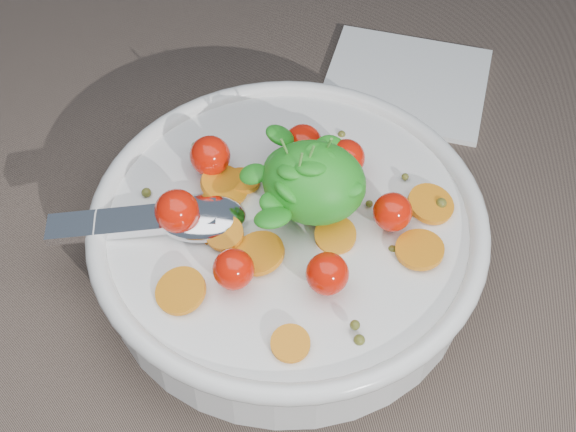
# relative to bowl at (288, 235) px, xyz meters

# --- Properties ---
(ground) EXTENTS (6.00, 6.00, 0.00)m
(ground) POSITION_rel_bowl_xyz_m (0.00, -0.01, -0.04)
(ground) COLOR #6D5B4E
(ground) RESTS_ON ground
(bowl) EXTENTS (0.33, 0.30, 0.13)m
(bowl) POSITION_rel_bowl_xyz_m (0.00, 0.00, 0.00)
(bowl) COLOR white
(bowl) RESTS_ON ground
(napkin) EXTENTS (0.15, 0.13, 0.01)m
(napkin) POSITION_rel_bowl_xyz_m (0.06, 0.23, -0.03)
(napkin) COLOR white
(napkin) RESTS_ON ground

